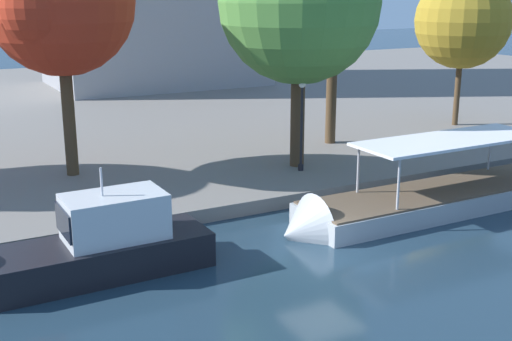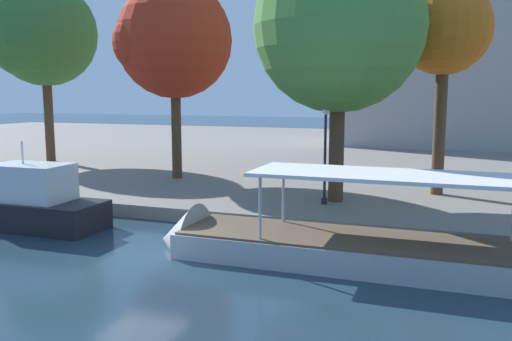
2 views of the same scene
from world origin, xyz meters
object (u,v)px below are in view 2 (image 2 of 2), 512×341
Objects in this scene: tour_boat_2 at (350,254)px; tree_3 at (173,39)px; motor_yacht_1 at (14,209)px; tree_0 at (440,26)px; tree_1 at (42,36)px; lamp_post at (325,151)px; tree_4 at (341,28)px.

tour_boat_2 is 1.33× the size of tree_3.
tree_0 is at bearing -148.37° from motor_yacht_1.
tree_0 is 0.80× the size of tree_1.
tree_1 reaches higher than tree_3.
tree_0 is (4.50, 4.38, 5.74)m from lamp_post.
tree_3 is (-12.26, 10.77, 8.34)m from tour_boat_2.
motor_yacht_1 is at bearing -100.95° from tree_3.
tree_1 reaches higher than tour_boat_2.
motor_yacht_1 is 0.63× the size of tree_1.
tour_boat_2 is 30.16m from tree_1.
tree_0 is at bearing -7.82° from tree_1.
motor_yacht_1 reaches higher than tour_boat_2.
motor_yacht_1 is 21.11m from tree_0.
tour_boat_2 is 7.23m from lamp_post.
tree_1 is at bearing 162.78° from tree_4.
lamp_post reaches higher than motor_yacht_1.
tree_3 is at bearing 179.69° from tree_0.
tour_boat_2 is 11.08m from tree_4.
tree_4 is (-4.09, -3.39, -0.30)m from tree_0.
lamp_post is 0.34× the size of tree_1.
motor_yacht_1 is 13.64m from lamp_post.
motor_yacht_1 is 0.80× the size of tree_0.
tree_4 is at bearing 67.49° from lamp_post.
tree_0 is 0.91× the size of tree_3.
tree_4 is at bearing -18.51° from tree_3.
tree_1 is (-24.82, 14.40, 9.29)m from tour_boat_2.
motor_yacht_1 is 13.34m from tree_3.
tree_0 is (16.50, 10.45, 8.01)m from motor_yacht_1.
motor_yacht_1 is 14.31m from tour_boat_2.
tour_boat_2 is (14.30, -0.24, -0.41)m from motor_yacht_1.
tree_3 is at bearing 155.87° from lamp_post.
tree_3 reaches higher than lamp_post.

